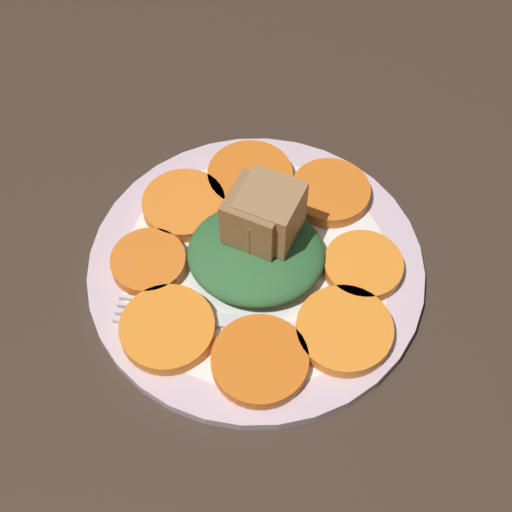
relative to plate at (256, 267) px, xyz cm
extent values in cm
cube|color=#38281E|center=(0.00, 0.00, -1.52)|extent=(120.00, 120.00, 2.00)
cylinder|color=silver|center=(0.00, 0.00, -0.02)|extent=(27.20, 27.20, 1.00)
cylinder|color=white|center=(0.00, 0.00, 0.03)|extent=(21.76, 21.76, 1.00)
cylinder|color=orange|center=(-6.16, -6.76, 1.14)|extent=(7.21, 7.21, 1.12)
cylinder|color=orange|center=(0.98, -8.84, 1.14)|extent=(7.20, 7.20, 1.12)
cylinder|color=orange|center=(7.12, -5.84, 1.14)|extent=(7.33, 7.33, 1.12)
cylinder|color=orange|center=(8.55, 0.23, 1.14)|extent=(6.31, 6.31, 1.12)
cylinder|color=orange|center=(5.78, 7.26, 1.14)|extent=(6.79, 6.79, 1.12)
cylinder|color=orange|center=(-1.17, 8.50, 1.14)|extent=(7.37, 7.37, 1.12)
cylinder|color=orange|center=(-6.49, 4.98, 1.14)|extent=(7.00, 7.00, 1.12)
cylinder|color=orange|center=(-8.53, -0.96, 1.14)|extent=(6.01, 6.01, 1.12)
ellipsoid|color=#2D6033|center=(0.00, 0.00, 1.95)|extent=(10.92, 9.83, 2.74)
cube|color=#9E754C|center=(0.92, 1.46, 5.53)|extent=(5.68, 5.68, 4.43)
cube|color=olive|center=(-0.37, 1.18, 5.47)|extent=(5.54, 5.54, 4.31)
cube|color=#9E754C|center=(-0.20, 1.20, 4.93)|extent=(4.48, 4.48, 3.23)
cube|color=silver|center=(2.51, -5.85, 0.78)|extent=(12.83, 1.83, 0.40)
cube|color=silver|center=(-4.64, -5.44, 0.78)|extent=(1.68, 2.39, 0.40)
cube|color=silver|center=(-7.99, -6.25, 0.78)|extent=(5.05, 0.60, 0.40)
cube|color=silver|center=(-7.95, -5.58, 0.78)|extent=(5.05, 0.60, 0.40)
cube|color=silver|center=(-7.91, -4.92, 0.78)|extent=(5.05, 0.60, 0.40)
cube|color=silver|center=(-7.88, -4.25, 0.78)|extent=(5.05, 0.60, 0.40)
camera|label=1|loc=(2.42, -30.95, 48.92)|focal=50.00mm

